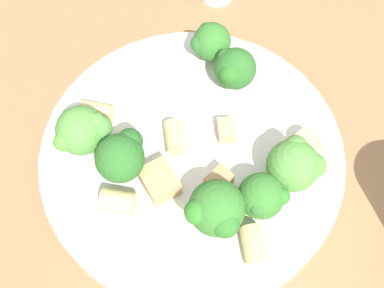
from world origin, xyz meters
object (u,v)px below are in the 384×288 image
broccoli_floret_5 (216,210)px  broccoli_floret_0 (262,197)px  chicken_chunk_2 (159,181)px  rigatoni_2 (174,138)px  pasta_bowl (192,158)px  rigatoni_3 (253,245)px  rigatoni_4 (118,202)px  chicken_chunk_0 (227,130)px  broccoli_floret_2 (295,164)px  rigatoni_1 (96,111)px  broccoli_floret_6 (211,41)px  broccoli_floret_3 (122,156)px  chicken_chunk_1 (219,181)px  rigatoni_0 (308,144)px  broccoli_floret_4 (237,70)px  broccoli_floret_1 (83,130)px

broccoli_floret_5 → broccoli_floret_0: bearing=49.3°
chicken_chunk_2 → rigatoni_2: bearing=104.3°
pasta_bowl → rigatoni_3: rigatoni_3 is taller
rigatoni_4 → chicken_chunk_0: (0.04, 0.09, -0.00)m
broccoli_floret_0 → rigatoni_4: size_ratio=1.56×
chicken_chunk_2 → chicken_chunk_0: bearing=70.5°
broccoli_floret_2 → rigatoni_1: bearing=-170.6°
broccoli_floret_5 → rigatoni_1: 0.13m
broccoli_floret_6 → rigatoni_3: (0.10, -0.13, -0.01)m
pasta_bowl → rigatoni_2: size_ratio=9.59×
broccoli_floret_3 → rigatoni_3: size_ratio=1.79×
chicken_chunk_0 → chicken_chunk_2: (-0.02, -0.06, 0.00)m
broccoli_floret_6 → chicken_chunk_1: size_ratio=2.03×
rigatoni_3 → chicken_chunk_2: size_ratio=0.92×
chicken_chunk_2 → rigatoni_1: bearing=159.8°
rigatoni_0 → chicken_chunk_2: 0.12m
broccoli_floret_0 → rigatoni_4: (-0.09, -0.05, -0.01)m
broccoli_floret_2 → broccoli_floret_4: broccoli_floret_2 is taller
broccoli_floret_0 → broccoli_floret_2: 0.03m
rigatoni_4 → broccoli_floret_1: bearing=147.8°
broccoli_floret_3 → chicken_chunk_0: bearing=52.8°
broccoli_floret_2 → rigatoni_3: size_ratio=1.64×
broccoli_floret_3 → rigatoni_3: bearing=-3.0°
broccoli_floret_1 → rigatoni_3: (0.15, -0.01, -0.02)m
broccoli_floret_5 → rigatoni_4: broccoli_floret_5 is taller
broccoli_floret_4 → broccoli_floret_5: broccoli_floret_5 is taller
broccoli_floret_0 → chicken_chunk_1: 0.04m
broccoli_floret_5 → rigatoni_3: 0.04m
chicken_chunk_2 → rigatoni_0: bearing=44.9°
pasta_bowl → broccoli_floret_3: bearing=-129.8°
broccoli_floret_0 → broccoli_floret_6: 0.14m
chicken_chunk_1 → chicken_chunk_2: chicken_chunk_2 is taller
broccoli_floret_6 → rigatoni_3: 0.17m
broccoli_floret_4 → rigatoni_1: broccoli_floret_4 is taller
rigatoni_1 → broccoli_floret_5: bearing=-14.9°
rigatoni_1 → chicken_chunk_0: bearing=20.1°
broccoli_floret_0 → broccoli_floret_6: same height
broccoli_floret_3 → chicken_chunk_0: 0.09m
broccoli_floret_1 → broccoli_floret_6: (0.04, 0.12, -0.01)m
chicken_chunk_0 → rigatoni_4: bearing=-113.7°
rigatoni_2 → rigatoni_3: 0.10m
broccoli_floret_1 → rigatoni_2: 0.07m
broccoli_floret_3 → broccoli_floret_1: bearing=173.7°
broccoli_floret_1 → broccoli_floret_6: bearing=71.9°
broccoli_floret_0 → rigatoni_3: (0.01, -0.03, -0.01)m
rigatoni_2 → chicken_chunk_1: (0.05, -0.02, 0.00)m
pasta_bowl → rigatoni_2: rigatoni_2 is taller
rigatoni_1 → broccoli_floret_0: bearing=-2.7°
rigatoni_1 → chicken_chunk_2: (0.08, -0.03, 0.00)m
broccoli_floret_6 → chicken_chunk_0: broccoli_floret_6 is taller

